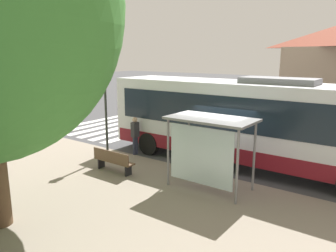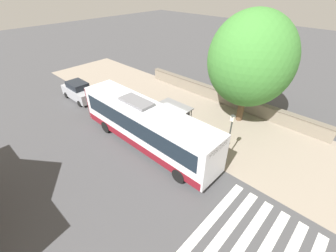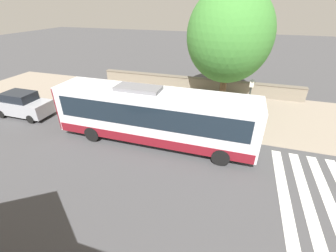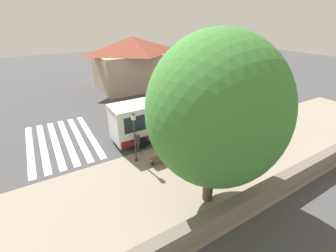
# 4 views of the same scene
# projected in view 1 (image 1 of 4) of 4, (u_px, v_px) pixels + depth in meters

# --- Properties ---
(ground_plane) EXTENTS (120.00, 120.00, 0.00)m
(ground_plane) POSITION_uv_depth(u_px,v_px,m) (217.00, 175.00, 12.27)
(ground_plane) COLOR #424244
(ground_plane) RESTS_ON ground
(sidewalk_plaza) EXTENTS (9.00, 44.00, 0.02)m
(sidewalk_plaza) POSITION_uv_depth(u_px,v_px,m) (136.00, 223.00, 8.74)
(sidewalk_plaza) COLOR gray
(sidewalk_plaza) RESTS_ON ground
(crosswalk_stripes) EXTENTS (9.00, 5.25, 0.01)m
(crosswalk_stripes) POSITION_uv_depth(u_px,v_px,m) (129.00, 123.00, 21.55)
(crosswalk_stripes) COLOR silver
(crosswalk_stripes) RESTS_ON ground
(bus) EXTENTS (2.63, 12.32, 3.59)m
(bus) POSITION_uv_depth(u_px,v_px,m) (253.00, 121.00, 12.80)
(bus) COLOR silver
(bus) RESTS_ON ground
(bus_shelter) EXTENTS (1.58, 2.83, 2.42)m
(bus_shelter) POSITION_uv_depth(u_px,v_px,m) (209.00, 131.00, 10.55)
(bus_shelter) COLOR slate
(bus_shelter) RESTS_ON ground
(pedestrian) EXTENTS (0.34, 0.23, 1.72)m
(pedestrian) POSITION_uv_depth(u_px,v_px,m) (135.00, 133.00, 14.55)
(pedestrian) COLOR #2D3347
(pedestrian) RESTS_ON ground
(bench) EXTENTS (0.40, 1.83, 0.88)m
(bench) POSITION_uv_depth(u_px,v_px,m) (113.00, 160.00, 12.43)
(bench) COLOR brown
(bench) RESTS_ON ground
(street_lamp_near) EXTENTS (0.28, 0.28, 3.86)m
(street_lamp_near) POSITION_uv_depth(u_px,v_px,m) (106.00, 106.00, 13.81)
(street_lamp_near) COLOR #2D332D
(street_lamp_near) RESTS_ON ground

